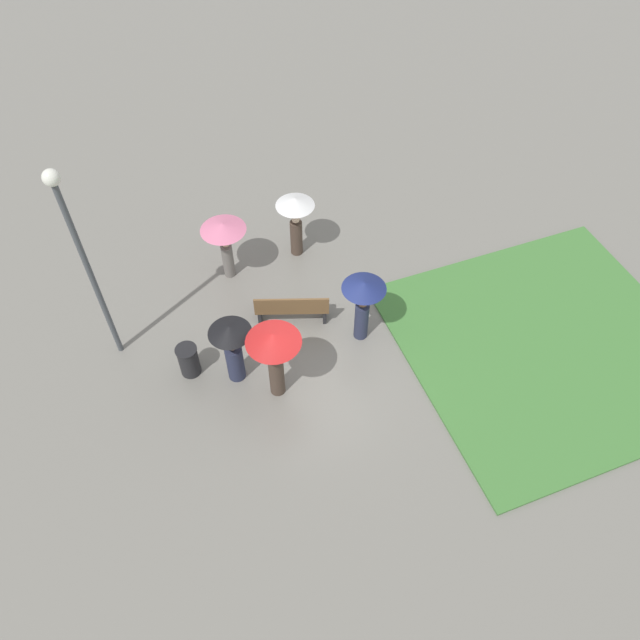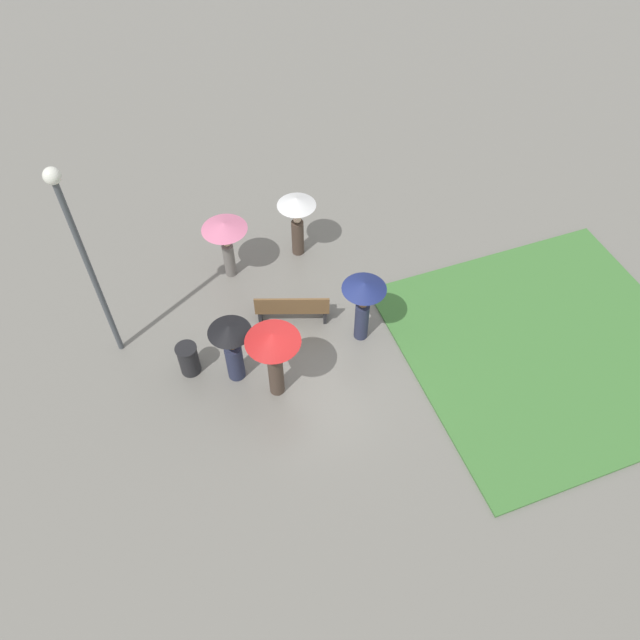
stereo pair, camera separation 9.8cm
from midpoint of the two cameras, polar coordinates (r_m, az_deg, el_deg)
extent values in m
plane|color=slate|center=(14.28, -0.61, -3.67)|extent=(90.00, 90.00, 0.00)
cube|color=#427A38|center=(15.42, 19.98, -2.18)|extent=(6.51, 6.25, 0.06)
cube|color=brown|center=(14.73, -2.77, 1.20)|extent=(1.78, 0.98, 0.05)
cube|color=brown|center=(14.42, -2.81, 1.31)|extent=(1.65, 0.64, 0.45)
cube|color=#232326|center=(14.89, 0.23, 0.68)|extent=(0.20, 0.38, 0.40)
cube|color=#232326|center=(14.95, -5.69, 0.59)|extent=(0.20, 0.38, 0.40)
cylinder|color=#474C51|center=(13.49, -20.28, 3.54)|extent=(0.12, 0.12, 4.73)
sphere|color=white|center=(11.91, -23.59, 11.84)|extent=(0.32, 0.32, 0.32)
cylinder|color=#232326|center=(14.09, -12.10, -3.67)|extent=(0.45, 0.45, 0.79)
cylinder|color=black|center=(13.77, -12.37, -2.67)|extent=(0.48, 0.48, 0.03)
cylinder|color=#282D47|center=(14.34, 3.61, -0.07)|extent=(0.41, 0.41, 1.05)
sphere|color=brown|center=(13.86, 3.74, 1.61)|extent=(0.22, 0.22, 0.22)
cylinder|color=#4C4C4F|center=(13.64, 3.80, 2.41)|extent=(0.02, 0.02, 0.35)
cone|color=navy|center=(13.45, 3.85, 3.17)|extent=(0.99, 0.99, 0.19)
cylinder|color=#47382D|center=(13.36, -4.20, -5.02)|extent=(0.45, 0.45, 1.17)
sphere|color=#997051|center=(12.80, -4.37, -3.25)|extent=(0.22, 0.22, 0.22)
cylinder|color=#4C4C4F|center=(12.57, -4.45, -2.47)|extent=(0.02, 0.02, 0.35)
cone|color=red|center=(12.33, -4.53, -1.65)|extent=(1.14, 1.14, 0.24)
cylinder|color=slate|center=(15.86, -8.57, 5.40)|extent=(0.40, 0.40, 0.97)
sphere|color=tan|center=(15.46, -8.82, 6.93)|extent=(0.19, 0.19, 0.19)
cylinder|color=#4C4C4F|center=(15.28, -8.94, 7.67)|extent=(0.02, 0.02, 0.35)
cone|color=pink|center=(15.10, -9.07, 8.42)|extent=(1.11, 1.11, 0.19)
cylinder|color=#47382D|center=(16.27, -2.35, 7.55)|extent=(0.43, 0.43, 1.03)
sphere|color=beige|center=(15.86, -2.42, 9.18)|extent=(0.20, 0.20, 0.20)
cylinder|color=#4C4C4F|center=(15.68, -2.45, 9.95)|extent=(0.02, 0.02, 0.35)
cone|color=white|center=(15.49, -2.49, 10.75)|extent=(0.97, 0.97, 0.22)
cylinder|color=#282D47|center=(13.76, -7.96, -3.86)|extent=(0.48, 0.48, 0.98)
sphere|color=brown|center=(13.29, -8.23, -2.36)|extent=(0.20, 0.20, 0.20)
cylinder|color=#4C4C4F|center=(13.07, -8.37, -1.63)|extent=(0.02, 0.02, 0.35)
cone|color=black|center=(12.86, -8.50, -0.87)|extent=(0.92, 0.92, 0.20)
camera|label=1|loc=(0.05, -90.20, -0.25)|focal=35.00mm
camera|label=2|loc=(0.05, 89.80, 0.25)|focal=35.00mm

